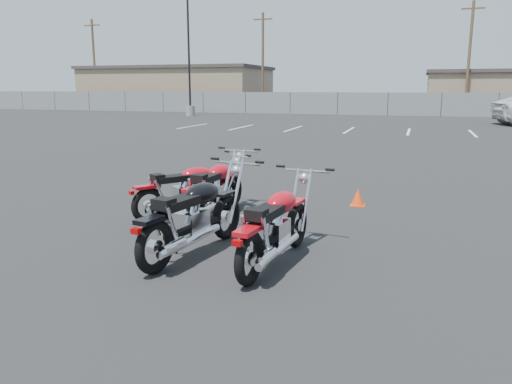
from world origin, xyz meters
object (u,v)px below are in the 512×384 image
(motorcycle_front_red, at_px, (188,190))
(motorcycle_second_black, at_px, (194,217))
(motorcycle_third_red, at_px, (216,189))
(motorcycle_rear_red, at_px, (276,226))

(motorcycle_front_red, relative_size, motorcycle_second_black, 0.83)
(motorcycle_second_black, bearing_deg, motorcycle_front_red, 118.09)
(motorcycle_second_black, relative_size, motorcycle_third_red, 1.05)
(motorcycle_front_red, distance_m, motorcycle_third_red, 0.47)
(motorcycle_front_red, relative_size, motorcycle_third_red, 0.87)
(motorcycle_front_red, height_order, motorcycle_third_red, motorcycle_third_red)
(motorcycle_front_red, distance_m, motorcycle_rear_red, 2.75)
(motorcycle_second_black, height_order, motorcycle_third_red, motorcycle_second_black)
(motorcycle_third_red, bearing_deg, motorcycle_second_black, -75.51)
(motorcycle_front_red, distance_m, motorcycle_second_black, 2.01)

